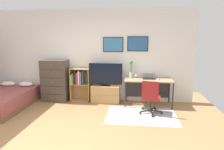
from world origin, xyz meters
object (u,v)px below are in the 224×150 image
bed (3,100)px  dresser (55,80)px  bookshelf (79,81)px  television (106,75)px  desk (148,83)px  wine_glass (136,75)px  office_chair (151,96)px  bamboo_vase (131,69)px  computer_mouse (158,79)px  tv_stand (106,94)px  laptop (149,76)px

bed → dresser: bearing=31.7°
bookshelf → television: television is taller
bed → dresser: 1.47m
desk → wine_glass: bearing=-153.8°
bookshelf → office_chair: bearing=-22.8°
desk → wine_glass: wine_glass is taller
television → desk: television is taller
television → bamboo_vase: 0.76m
bookshelf → wine_glass: bearing=-8.4°
computer_mouse → bamboo_vase: bearing=166.4°
tv_stand → wine_glass: size_ratio=4.58×
dresser → bookshelf: 0.72m
bed → dresser: (1.18, 0.77, 0.40)m
dresser → computer_mouse: bearing=-2.0°
office_chair → laptop: (-0.00, 0.80, 0.35)m
computer_mouse → wine_glass: 0.64m
bed → television: (2.71, 0.76, 0.61)m
dresser → computer_mouse: dresser is taller
computer_mouse → tv_stand: bearing=175.4°
tv_stand → bamboo_vase: bearing=5.1°
desk → television: bearing=179.7°
tv_stand → desk: desk is taller
bookshelf → bed: bearing=-156.4°
television → computer_mouse: size_ratio=9.30×
tv_stand → laptop: (1.23, -0.01, 0.56)m
bed → tv_stand: (2.71, 0.78, 0.03)m
bed → tv_stand: bed is taller
office_chair → computer_mouse: office_chair is taller
laptop → dresser: bearing=179.2°
desk → dresser: bearing=179.7°
bamboo_vase → office_chair: bearing=-60.1°
tv_stand → computer_mouse: computer_mouse is taller
tv_stand → television: (0.00, -0.02, 0.58)m
tv_stand → computer_mouse: size_ratio=7.93×
laptop → bamboo_vase: size_ratio=0.83×
office_chair → bamboo_vase: bearing=131.8°
dresser → wine_glass: size_ratio=6.86×
office_chair → bamboo_vase: size_ratio=1.74×
tv_stand → desk: bearing=-1.3°
bookshelf → tv_stand: 0.88m
tv_stand → bamboo_vase: (0.73, 0.07, 0.76)m
desk → bookshelf: bearing=177.9°
bookshelf → tv_stand: bookshelf is taller
bed → laptop: (3.94, 0.77, 0.58)m
bamboo_vase → wine_glass: bearing=-62.4°
office_chair → laptop: size_ratio=2.09×
laptop → tv_stand: bearing=178.6°
dresser → computer_mouse: size_ratio=11.88×
tv_stand → office_chair: 1.49m
desk → computer_mouse: 0.32m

